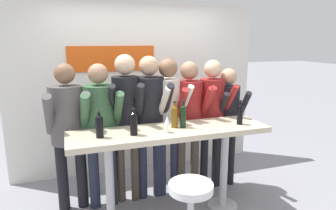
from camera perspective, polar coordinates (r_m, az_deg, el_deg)
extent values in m
cube|color=silver|center=(4.59, -5.69, 3.22)|extent=(3.78, 0.10, 2.54)
cube|color=#DB5114|center=(4.41, -10.61, 8.68)|extent=(1.24, 0.02, 0.36)
cube|color=beige|center=(3.25, 0.49, -5.14)|extent=(2.18, 0.58, 0.06)
cylinder|color=#B2B2B7|center=(3.30, -11.03, -14.54)|extent=(0.09, 0.09, 0.99)
cylinder|color=#B2B2B7|center=(3.69, 10.61, -11.45)|extent=(0.09, 0.09, 0.99)
cylinder|color=#B2B2B7|center=(3.93, 10.30, -18.24)|extent=(0.36, 0.36, 0.02)
cylinder|color=white|center=(2.72, 4.38, -15.38)|extent=(0.39, 0.39, 0.07)
cylinder|color=black|center=(3.82, -19.47, -12.79)|extent=(0.13, 0.13, 0.84)
cylinder|color=black|center=(3.83, -16.12, -12.54)|extent=(0.13, 0.13, 0.84)
cylinder|color=#514C4C|center=(3.58, -18.59, -1.70)|extent=(0.40, 0.40, 0.66)
sphere|color=brown|center=(3.50, -19.11, 5.66)|extent=(0.23, 0.23, 0.23)
cylinder|color=#514C4C|center=(3.41, -21.73, -1.78)|extent=(0.10, 0.40, 0.52)
cylinder|color=#514C4C|center=(3.42, -15.41, -1.32)|extent=(0.10, 0.40, 0.52)
cylinder|color=#23283D|center=(3.77, -13.90, -12.83)|extent=(0.12, 0.12, 0.83)
cylinder|color=#23283D|center=(3.79, -10.69, -12.51)|extent=(0.12, 0.12, 0.83)
cylinder|color=#335638|center=(3.53, -12.84, -1.61)|extent=(0.39, 0.39, 0.66)
sphere|color=#9E7556|center=(3.45, -13.21, 5.84)|extent=(0.23, 0.23, 0.23)
cylinder|color=#335638|center=(3.35, -15.58, -1.69)|extent=(0.10, 0.40, 0.51)
cylinder|color=#335638|center=(3.39, -9.51, -1.21)|extent=(0.10, 0.40, 0.51)
cylinder|color=#473D33|center=(3.83, -8.99, -11.77)|extent=(0.10, 0.10, 0.88)
cylinder|color=#473D33|center=(3.84, -6.30, -11.65)|extent=(0.10, 0.10, 0.88)
cylinder|color=black|center=(3.59, -8.01, -0.13)|extent=(0.36, 0.36, 0.70)
sphere|color=#D6AD89|center=(3.51, -8.25, 7.63)|extent=(0.24, 0.24, 0.24)
cylinder|color=black|center=(3.41, -10.46, -0.02)|extent=(0.13, 0.41, 0.53)
cylinder|color=black|center=(3.42, -5.35, 0.18)|extent=(0.13, 0.41, 0.53)
cylinder|color=#23283D|center=(3.88, -4.89, -11.43)|extent=(0.12, 0.12, 0.87)
cylinder|color=#23283D|center=(3.92, -1.99, -11.12)|extent=(0.12, 0.12, 0.87)
cylinder|color=black|center=(3.66, -3.59, -0.04)|extent=(0.37, 0.37, 0.69)
sphere|color=tan|center=(3.59, -3.70, 7.47)|extent=(0.24, 0.24, 0.24)
cylinder|color=black|center=(3.45, -5.72, 0.00)|extent=(0.10, 0.41, 0.53)
cylinder|color=black|center=(3.53, -0.25, 0.36)|extent=(0.10, 0.41, 0.53)
cylinder|color=#23283D|center=(3.93, -1.12, -11.18)|extent=(0.10, 0.10, 0.85)
cylinder|color=#23283D|center=(4.00, 1.14, -10.79)|extent=(0.10, 0.10, 0.85)
cylinder|color=beige|center=(3.73, 0.02, -0.16)|extent=(0.33, 0.33, 0.67)
sphere|color=brown|center=(3.65, 0.02, 7.05)|extent=(0.23, 0.23, 0.23)
cylinder|color=beige|center=(3.51, -1.04, -0.14)|extent=(0.11, 0.39, 0.51)
cylinder|color=beige|center=(3.63, 3.18, 0.27)|extent=(0.11, 0.39, 0.51)
cylinder|color=#473D33|center=(4.01, 2.51, -10.85)|extent=(0.11, 0.11, 0.83)
cylinder|color=#473D33|center=(4.07, 5.07, -10.52)|extent=(0.11, 0.11, 0.83)
cylinder|color=maroon|center=(3.81, 3.96, -0.31)|extent=(0.36, 0.36, 0.66)
sphere|color=#9E7556|center=(3.74, 4.07, 6.58)|extent=(0.23, 0.23, 0.23)
cylinder|color=maroon|center=(3.60, 2.44, -0.28)|extent=(0.10, 0.39, 0.51)
cylinder|color=maroon|center=(3.72, 7.20, 0.04)|extent=(0.10, 0.39, 0.51)
cylinder|color=black|center=(4.13, 6.90, -10.21)|extent=(0.10, 0.10, 0.84)
cylinder|color=black|center=(4.21, 9.06, -9.83)|extent=(0.10, 0.10, 0.84)
cylinder|color=maroon|center=(3.94, 8.32, 0.13)|extent=(0.33, 0.33, 0.66)
sphere|color=#D6AD89|center=(3.87, 8.53, 6.84)|extent=(0.23, 0.23, 0.23)
cylinder|color=maroon|center=(3.72, 7.47, 0.17)|extent=(0.09, 0.39, 0.51)
cylinder|color=maroon|center=(3.87, 11.46, 0.50)|extent=(0.09, 0.39, 0.51)
cylinder|color=black|center=(4.25, 9.77, -10.01)|extent=(0.10, 0.10, 0.78)
cylinder|color=black|center=(4.31, 11.90, -9.76)|extent=(0.10, 0.10, 0.78)
cylinder|color=black|center=(4.07, 11.24, -0.70)|extent=(0.34, 0.34, 0.62)
sphere|color=tan|center=(4.00, 11.51, 5.36)|extent=(0.21, 0.21, 0.21)
cylinder|color=black|center=(3.87, 10.15, -0.66)|extent=(0.12, 0.37, 0.47)
cylinder|color=black|center=(3.99, 14.07, -0.45)|extent=(0.12, 0.37, 0.47)
cylinder|color=black|center=(3.05, -6.54, -3.91)|extent=(0.08, 0.08, 0.20)
sphere|color=black|center=(3.02, -6.59, -2.13)|extent=(0.08, 0.08, 0.08)
cylinder|color=black|center=(3.01, -6.60, -1.49)|extent=(0.03, 0.03, 0.07)
cylinder|color=black|center=(3.00, -6.62, -0.71)|extent=(0.03, 0.03, 0.01)
cylinder|color=brown|center=(3.28, 1.26, -2.55)|extent=(0.07, 0.07, 0.21)
sphere|color=brown|center=(3.26, 1.27, -0.79)|extent=(0.07, 0.07, 0.07)
cylinder|color=brown|center=(3.25, 1.27, -0.17)|extent=(0.03, 0.03, 0.07)
cylinder|color=black|center=(3.24, 1.28, 0.59)|extent=(0.03, 0.03, 0.02)
cylinder|color=black|center=(3.02, -12.90, -4.36)|extent=(0.08, 0.08, 0.19)
sphere|color=black|center=(3.00, -12.99, -2.63)|extent=(0.08, 0.08, 0.08)
cylinder|color=black|center=(2.99, -13.02, -2.02)|extent=(0.03, 0.03, 0.07)
cylinder|color=black|center=(2.98, -13.05, -1.27)|extent=(0.03, 0.03, 0.01)
cylinder|color=black|center=(3.50, 13.54, -2.02)|extent=(0.07, 0.07, 0.20)
sphere|color=black|center=(3.48, 13.62, -0.44)|extent=(0.07, 0.07, 0.07)
cylinder|color=black|center=(3.47, 13.65, 0.12)|extent=(0.02, 0.02, 0.07)
cylinder|color=black|center=(3.46, 13.68, 0.80)|extent=(0.03, 0.03, 0.01)
cylinder|color=black|center=(3.29, 2.89, -2.48)|extent=(0.07, 0.07, 0.21)
sphere|color=black|center=(3.26, 2.91, -0.68)|extent=(0.07, 0.07, 0.07)
cylinder|color=black|center=(3.25, 2.91, -0.04)|extent=(0.03, 0.03, 0.07)
cylinder|color=black|center=(3.24, 2.92, 0.74)|extent=(0.03, 0.03, 0.02)
cylinder|color=silver|center=(3.14, -0.15, -5.17)|extent=(0.06, 0.06, 0.01)
cylinder|color=silver|center=(3.12, -0.15, -4.41)|extent=(0.01, 0.01, 0.08)
cone|color=silver|center=(3.10, -0.16, -2.90)|extent=(0.07, 0.07, 0.09)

